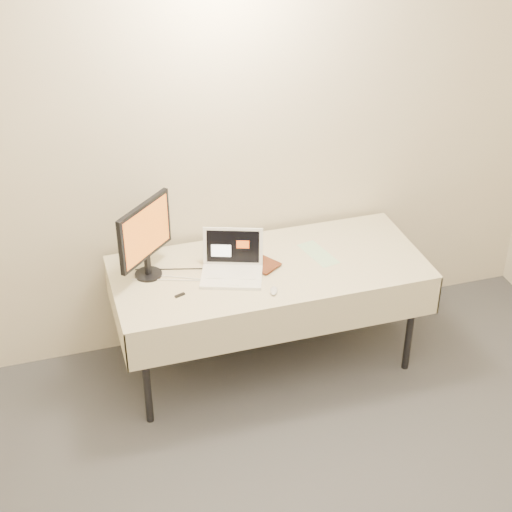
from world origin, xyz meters
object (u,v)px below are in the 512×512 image
object	(u,v)px
monitor	(145,235)
table	(269,275)
book	(253,256)
laptop	(232,264)

from	to	relation	value
monitor	table	bearing A→B (deg)	-53.49
monitor	book	size ratio (longest dim) A/B	2.31
laptop	monitor	bearing A→B (deg)	-174.44
laptop	monitor	world-z (taller)	monitor
table	laptop	world-z (taller)	laptop
table	monitor	world-z (taller)	monitor
laptop	book	bearing A→B (deg)	13.45
table	monitor	size ratio (longest dim) A/B	3.98
laptop	book	xyz separation A→B (m)	(0.12, -0.01, 0.04)
laptop	monitor	size ratio (longest dim) A/B	0.91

